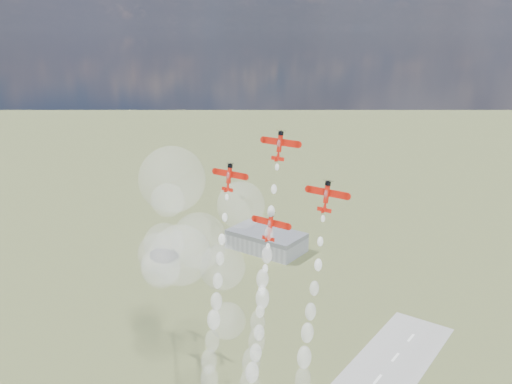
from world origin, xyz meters
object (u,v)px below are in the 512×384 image
Objects in this scene: hangar at (266,241)px; plane_slot at (270,225)px; plane_lead at (280,145)px; plane_left at (229,177)px; plane_right at (326,196)px.

plane_slot is (119.09, -172.42, 88.84)m from hangar.
hangar is 233.53m from plane_lead.
plane_slot is (0.00, -4.05, -20.73)m from plane_lead.
plane_lead is (119.09, -168.37, 109.57)m from hangar.
hangar is at bearing 124.63° from plane_slot.
plane_lead is 1.00× the size of plane_slot.
plane_lead is 18.42m from plane_left.
hangar is 4.63× the size of plane_lead.
plane_lead reaches higher than plane_slot.
plane_right reaches higher than hangar.
plane_lead is at bearing 90.00° from plane_slot.
plane_lead is 1.00× the size of plane_right.
hangar is 4.63× the size of plane_slot.
hangar is 4.63× the size of plane_left.
plane_slot reaches higher than hangar.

